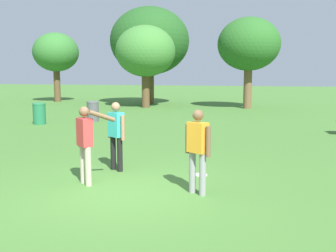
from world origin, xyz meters
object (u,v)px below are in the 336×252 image
object	(u,v)px
tree_tall_left	(56,53)
tree_slender_mid	(249,45)
frisbee	(201,175)
trash_can_beside_table	(39,114)
tree_far_right	(145,52)
person_catcher	(198,146)
tree_broad_center	(150,41)
trash_can_further_along	(93,111)
person_bystander	(85,139)
person_thrower	(116,132)

from	to	relation	value
tree_tall_left	tree_slender_mid	world-z (taller)	tree_slender_mid
frisbee	tree_slender_mid	size ratio (longest dim) A/B	0.05
trash_can_beside_table	tree_far_right	distance (m)	9.91
person_catcher	trash_can_beside_table	world-z (taller)	person_catcher
trash_can_beside_table	tree_broad_center	size ratio (longest dim) A/B	0.14
tree_far_right	frisbee	bearing A→B (deg)	-69.83
person_catcher	tree_far_right	world-z (taller)	tree_far_right
trash_can_further_along	tree_broad_center	world-z (taller)	tree_broad_center
person_bystander	tree_slender_mid	world-z (taller)	tree_slender_mid
person_bystander	tree_broad_center	bearing A→B (deg)	101.69
tree_slender_mid	tree_tall_left	bearing A→B (deg)	170.18
trash_can_beside_table	tree_tall_left	world-z (taller)	tree_tall_left
trash_can_further_along	tree_far_right	bearing A→B (deg)	86.71
person_thrower	tree_tall_left	xyz separation A→B (m)	(-12.16, 19.66, 2.87)
person_catcher	trash_can_further_along	size ratio (longest dim) A/B	1.71
tree_tall_left	tree_broad_center	distance (m)	7.79
tree_broad_center	tree_slender_mid	size ratio (longest dim) A/B	1.21
person_catcher	tree_tall_left	distance (m)	25.63
trash_can_beside_table	tree_far_right	size ratio (longest dim) A/B	0.18
trash_can_beside_table	tree_broad_center	world-z (taller)	tree_broad_center
tree_tall_left	tree_broad_center	xyz separation A→B (m)	(7.74, -0.56, 0.71)
person_thrower	tree_tall_left	size ratio (longest dim) A/B	0.31
trash_can_further_along	frisbee	bearing A→B (deg)	-53.48
trash_can_further_along	tree_far_right	distance (m)	8.24
tree_broad_center	tree_slender_mid	world-z (taller)	tree_broad_center
frisbee	tree_broad_center	bearing A→B (deg)	108.68
trash_can_beside_table	tree_slender_mid	world-z (taller)	tree_slender_mid
tree_far_right	tree_slender_mid	xyz separation A→B (m)	(6.56, 0.86, 0.40)
frisbee	tree_tall_left	distance (m)	24.56
person_thrower	tree_far_right	world-z (taller)	tree_far_right
trash_can_beside_table	tree_far_right	world-z (taller)	tree_far_right
trash_can_further_along	tree_broad_center	distance (m)	11.22
person_thrower	person_catcher	bearing A→B (deg)	-32.80
tree_broad_center	tree_slender_mid	bearing A→B (deg)	-15.83
tree_slender_mid	tree_broad_center	bearing A→B (deg)	164.17
person_catcher	frisbee	size ratio (longest dim) A/B	5.80
tree_broad_center	tree_far_right	size ratio (longest dim) A/B	1.30
tree_tall_left	tree_far_right	bearing A→B (deg)	-22.57
person_catcher	trash_can_beside_table	bearing A→B (deg)	134.72
tree_broad_center	tree_tall_left	bearing A→B (deg)	175.86
tree_far_right	tree_slender_mid	distance (m)	6.63
person_thrower	frisbee	world-z (taller)	person_thrower
tree_tall_left	person_bystander	bearing A→B (deg)	-60.24
frisbee	trash_can_further_along	bearing A→B (deg)	126.52
frisbee	tree_broad_center	distance (m)	20.68
tree_broad_center	tree_far_right	distance (m)	3.03
person_bystander	trash_can_further_along	bearing A→B (deg)	112.80
person_catcher	tree_far_right	xyz separation A→B (m)	(-6.09, 17.63, 2.70)
frisbee	tree_far_right	world-z (taller)	tree_far_right
frisbee	trash_can_beside_table	xyz separation A→B (m)	(-8.34, 7.16, 0.47)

